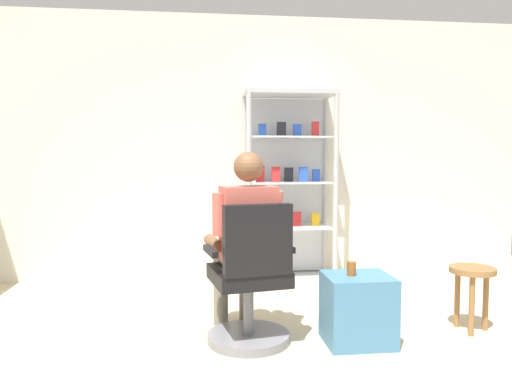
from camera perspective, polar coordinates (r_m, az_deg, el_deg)
name	(u,v)px	position (r m, az deg, el deg)	size (l,w,h in m)	color
back_wall	(246,148)	(5.09, -1.15, 5.23)	(6.00, 0.10, 2.70)	silver
display_cabinet_main	(288,186)	(4.92, 3.76, 0.76)	(0.90, 0.45, 1.90)	#B7B7BC
office_chair	(251,287)	(3.27, -0.61, -11.13)	(0.60, 0.57, 0.96)	slate
seated_shopkeeper	(244,236)	(3.35, -1.42, -5.16)	(0.54, 0.61, 1.29)	slate
storage_crate	(358,309)	(3.42, 11.90, -13.37)	(0.44, 0.38, 0.46)	teal
tea_glass	(351,268)	(3.33, 11.18, -8.83)	(0.06, 0.06, 0.10)	brown
wooden_stool	(472,280)	(3.86, 24.11, -9.50)	(0.32, 0.32, 0.47)	olive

